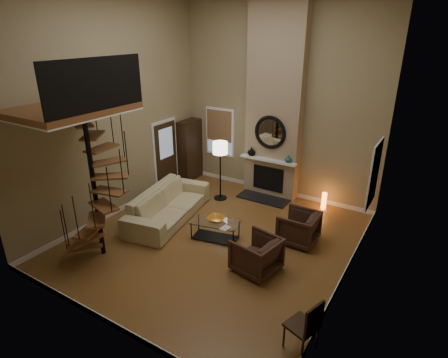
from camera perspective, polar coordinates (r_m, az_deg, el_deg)
The scene contains 32 objects.
ground at distance 8.89m, azimuth -1.37°, elevation -9.24°, with size 6.00×6.50×0.01m, color olive.
back_wall at distance 10.61m, azimuth 8.29°, elevation 11.81°, with size 6.00×0.02×5.50m, color #9A8B63.
front_wall at distance 5.51m, azimuth -20.37°, elevation 0.67°, with size 6.00×0.02×5.50m, color #9A8B63.
left_wall at distance 9.74m, azimuth -16.74°, elevation 10.17°, with size 0.02×6.50×5.50m, color #9A8B63.
right_wall at distance 6.71m, azimuth 20.49°, elevation 4.42°, with size 0.02×6.50×5.50m, color #9A8B63.
baseboard_back at distance 11.40m, azimuth 7.53°, elevation -1.60°, with size 6.00×0.02×0.12m, color white.
baseboard_front at distance 6.93m, azimuth -17.15°, elevation -20.44°, with size 6.00×0.02×0.12m, color white.
baseboard_left at distance 10.60m, azimuth -15.10°, elevation -4.17°, with size 0.02×6.50×0.12m, color white.
baseboard_right at distance 7.91m, azimuth 17.73°, elevation -14.40°, with size 0.02×6.50×0.12m, color white.
chimney_breast at distance 10.44m, azimuth 7.86°, elevation 11.66°, with size 1.60×0.38×5.50m, color #9B8364.
hearth at distance 10.86m, azimuth 6.04°, elevation -3.02°, with size 1.50×0.60×0.04m, color black.
firebox at distance 10.89m, azimuth 6.82°, elevation 0.06°, with size 0.95×0.02×0.72m, color black.
mantel at distance 10.61m, azimuth 6.78°, elevation 2.92°, with size 1.70×0.18×0.06m, color white.
mirror_frame at distance 10.42m, azimuth 7.12°, elevation 7.16°, with size 0.94×0.94×0.10m, color black.
mirror_disc at distance 10.43m, azimuth 7.15°, elevation 7.17°, with size 0.80×0.80×0.01m, color white.
vase_left at distance 10.82m, azimuth 4.27°, elevation 4.27°, with size 0.24×0.24×0.25m, color black.
vase_right at distance 10.38m, azimuth 9.90°, elevation 3.08°, with size 0.20×0.20×0.21m, color #17514A.
window_back at distance 11.71m, azimuth -0.66°, elevation 7.36°, with size 1.02×0.06×1.52m.
window_right at distance 8.94m, azimuth 22.15°, elevation 0.85°, with size 0.06×1.02×1.52m.
entry_door at distance 11.39m, azimuth -9.00°, elevation 3.63°, with size 0.10×1.05×2.16m.
loft at distance 7.81m, azimuth -22.14°, elevation 10.27°, with size 1.70×2.20×1.09m.
spiral_stair at distance 8.01m, azimuth -19.46°, elevation 0.00°, with size 1.47×1.47×4.06m.
hutch at distance 12.10m, azimuth -5.28°, elevation 4.44°, with size 0.42×0.89×1.98m, color #311F10.
sofa at distance 9.73m, azimuth -8.57°, elevation -3.88°, with size 2.83×1.11×0.83m, color #C6B989.
armchair_near at distance 8.78m, azimuth 11.92°, elevation -7.51°, with size 0.83×0.85×0.78m, color #40271D.
armchair_far at distance 7.69m, azimuth 5.47°, elevation -11.78°, with size 0.84×0.86×0.78m, color #40271D.
coffee_table at distance 8.77m, azimuth -1.37°, elevation -7.54°, with size 1.23×0.80×0.44m.
bowl at distance 8.70m, azimuth -1.20°, elevation -6.19°, with size 0.41×0.41×0.10m, color orange.
book at distance 8.41m, azimuth 0.08°, elevation -7.55°, with size 0.18×0.24×0.02m, color gray.
floor_lamp at distance 10.34m, azimuth -0.59°, elevation 4.11°, with size 0.42×0.42×1.73m.
accent_lamp at distance 10.50m, azimuth 15.18°, elevation -3.27°, with size 0.13×0.13×0.47m, color orange.
side_chair at distance 6.08m, azimuth 12.66°, elevation -21.09°, with size 0.55×0.54×0.95m.
Camera 1 is at (4.16, -6.33, 4.66)m, focal length 29.60 mm.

